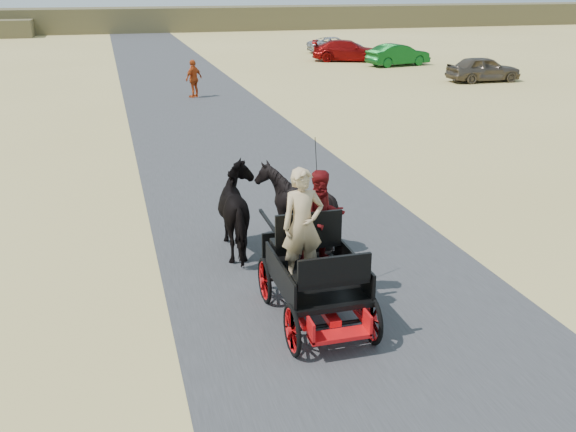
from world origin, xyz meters
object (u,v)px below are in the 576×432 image
object	(u,v)px
horse_right	(296,207)
car_b	(398,55)
horse_left	(242,212)
pedestrian	(194,79)
car_d	(335,45)
carriage	(315,299)
car_a	(484,69)
car_c	(348,51)

from	to	relation	value
horse_right	car_b	distance (m)	30.18
horse_left	car_b	world-z (taller)	horse_left
horse_left	pedestrian	bearing A→B (deg)	-94.74
car_b	car_d	size ratio (longest dim) A/B	0.98
carriage	car_d	size ratio (longest dim) A/B	0.57
car_b	car_a	bearing A→B (deg)	-179.35
pedestrian	car_c	bearing A→B (deg)	-175.97
horse_left	car_a	distance (m)	25.58
horse_right	car_d	distance (m)	37.04
horse_right	car_c	size ratio (longest dim) A/B	0.36
horse_right	car_d	xyz separation A→B (m)	(13.15, 34.62, -0.27)
horse_right	car_a	size ratio (longest dim) A/B	0.43
horse_left	car_c	size ratio (longest dim) A/B	0.42
car_a	car_c	world-z (taller)	car_c
car_c	car_d	world-z (taller)	car_c
car_d	pedestrian	bearing A→B (deg)	144.13
horse_left	car_c	bearing A→B (deg)	-114.23
pedestrian	car_b	xyz separation A→B (m)	(14.04, 8.23, -0.19)
carriage	car_a	size ratio (longest dim) A/B	0.61
horse_right	car_b	size ratio (longest dim) A/B	0.41
car_b	horse_right	bearing A→B (deg)	140.44
carriage	car_a	world-z (taller)	car_a
carriage	horse_right	size ratio (longest dim) A/B	1.41
carriage	car_b	xyz separation A→B (m)	(15.01, 29.49, 0.31)
car_b	carriage	bearing A→B (deg)	142.09
car_a	car_b	distance (m)	7.61
carriage	car_b	size ratio (longest dim) A/B	0.59
pedestrian	car_a	distance (m)	15.59
pedestrian	horse_left	bearing A→B (deg)	45.41
horse_left	horse_right	xyz separation A→B (m)	(1.10, 0.00, 0.00)
car_a	horse_left	bearing A→B (deg)	138.78
car_a	car_d	size ratio (longest dim) A/B	0.94
carriage	horse_right	world-z (taller)	horse_right
car_a	car_c	xyz separation A→B (m)	(-3.75, 10.59, 0.02)
car_b	car_c	size ratio (longest dim) A/B	0.86
horse_left	pedestrian	xyz separation A→B (m)	(1.51, 18.26, 0.02)
carriage	horse_left	world-z (taller)	horse_left
pedestrian	car_c	size ratio (longest dim) A/B	0.36
pedestrian	car_b	distance (m)	16.28
horse_left	car_d	bearing A→B (deg)	-112.37
carriage	car_b	distance (m)	33.09
pedestrian	horse_right	bearing A→B (deg)	48.85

